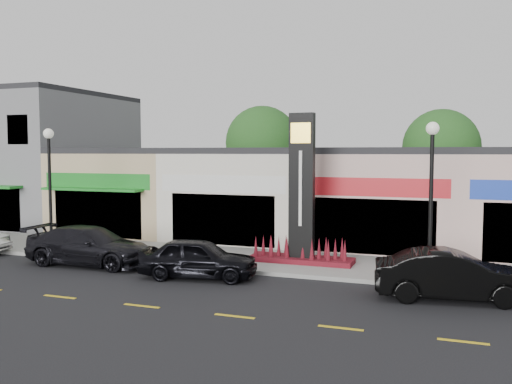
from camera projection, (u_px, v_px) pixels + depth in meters
ground at (188, 283)px, 19.02m from camera, size 120.00×120.00×0.00m
sidewalk at (234, 258)px, 23.10m from camera, size 52.00×4.30×0.15m
curb at (212, 269)px, 20.98m from camera, size 52.00×0.20×0.15m
building_grey_2story at (21, 159)px, 35.56m from camera, size 12.00×10.95×8.30m
shop_beige at (147, 188)px, 32.47m from camera, size 7.00×10.85×4.80m
shop_cream at (257, 191)px, 30.11m from camera, size 7.00×10.01×4.80m
shop_pink_w at (386, 195)px, 27.75m from camera, size 7.00×10.01×4.80m
tree_rear_west at (262, 143)px, 38.27m from camera, size 5.20×5.20×7.83m
tree_rear_mid at (441, 147)px, 34.25m from camera, size 4.80×4.80×7.29m
lamp_west_near at (50, 177)px, 23.81m from camera, size 0.44×0.44×5.47m
lamp_east_near at (431, 185)px, 18.40m from camera, size 0.44×0.44×5.47m
pylon_sign at (302, 210)px, 21.77m from camera, size 4.20×1.30×6.00m
car_dark_sedan at (90, 246)px, 22.04m from camera, size 2.30×5.45×1.57m
car_black_sedan at (198, 258)px, 19.74m from camera, size 2.42×4.55×1.47m
car_black_conv at (452, 275)px, 16.81m from camera, size 2.31×4.91×1.56m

